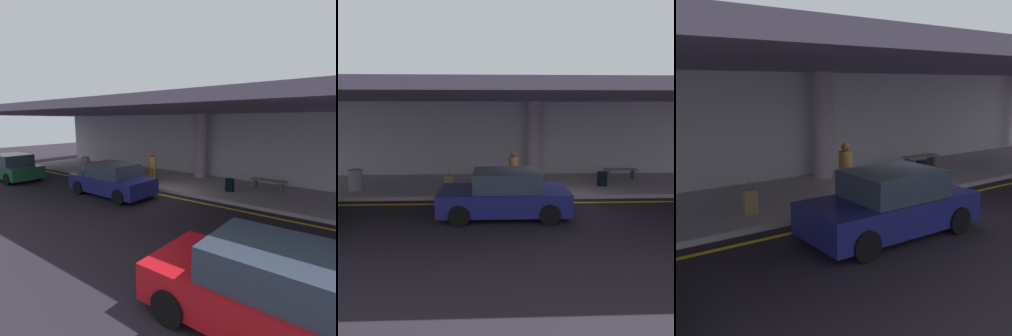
% 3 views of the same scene
% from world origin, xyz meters
% --- Properties ---
extents(ground_plane, '(60.00, 60.00, 0.00)m').
position_xyz_m(ground_plane, '(0.00, 0.00, 0.00)').
color(ground_plane, black).
extents(sidewalk, '(26.00, 4.20, 0.15)m').
position_xyz_m(sidewalk, '(0.00, 3.10, 0.07)').
color(sidewalk, '#9E939B').
rests_on(sidewalk, ground).
extents(lane_stripe_yellow, '(26.00, 0.14, 0.01)m').
position_xyz_m(lane_stripe_yellow, '(0.00, 0.51, 0.00)').
color(lane_stripe_yellow, yellow).
rests_on(lane_stripe_yellow, ground).
extents(support_column_far_left, '(0.69, 0.69, 3.65)m').
position_xyz_m(support_column_far_left, '(0.00, 4.51, 1.97)').
color(support_column_far_left, '#9F8DA0').
rests_on(support_column_far_left, sidewalk).
extents(ceiling_overhang, '(28.00, 13.20, 0.30)m').
position_xyz_m(ceiling_overhang, '(0.00, 2.60, 3.95)').
color(ceiling_overhang, slate).
rests_on(ceiling_overhang, support_column_far_left).
extents(terminal_back_wall, '(26.00, 0.30, 3.80)m').
position_xyz_m(terminal_back_wall, '(0.00, 5.35, 1.90)').
color(terminal_back_wall, '#BAB5BD').
rests_on(terminal_back_wall, ground).
extents(car_navy, '(4.10, 1.92, 1.50)m').
position_xyz_m(car_navy, '(-1.58, -0.86, 0.71)').
color(car_navy, navy).
rests_on(car_navy, ground).
extents(traveler_with_luggage, '(0.38, 0.38, 1.68)m').
position_xyz_m(traveler_with_luggage, '(-1.15, 1.53, 1.11)').
color(traveler_with_luggage, olive).
rests_on(traveler_with_luggage, sidewalk).
extents(suitcase_upright_primary, '(0.36, 0.22, 0.90)m').
position_xyz_m(suitcase_upright_primary, '(2.75, 2.46, 0.46)').
color(suitcase_upright_primary, black).
rests_on(suitcase_upright_primary, sidewalk).
extents(suitcase_upright_secondary, '(0.36, 0.22, 0.90)m').
position_xyz_m(suitcase_upright_secondary, '(-3.77, 2.02, 0.46)').
color(suitcase_upright_secondary, '#917650').
rests_on(suitcase_upright_secondary, sidewalk).
extents(bench_metal, '(1.60, 0.50, 0.48)m').
position_xyz_m(bench_metal, '(4.11, 3.82, 0.50)').
color(bench_metal, slate).
rests_on(bench_metal, sidewalk).
extents(trash_bin_steel, '(0.56, 0.56, 0.85)m').
position_xyz_m(trash_bin_steel, '(-7.60, 2.14, 0.57)').
color(trash_bin_steel, gray).
rests_on(trash_bin_steel, sidewalk).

